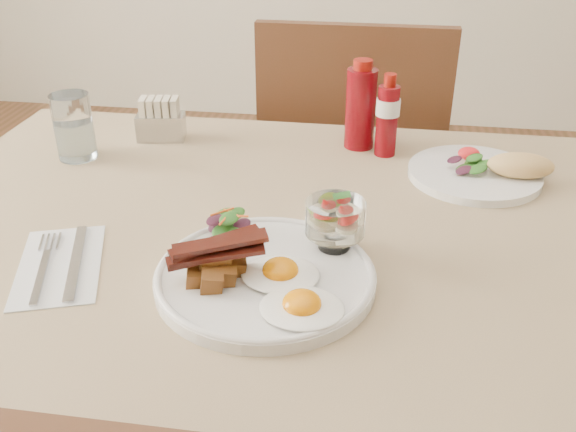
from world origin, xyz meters
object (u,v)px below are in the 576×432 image
main_plate (265,278)px  sugar_caddy (161,121)px  hot_sauce_bottle (387,116)px  fruit_cup (335,218)px  table (326,286)px  chair_far (351,179)px  second_plate (485,171)px  ketchup_bottle (361,107)px  water_glass (74,130)px

main_plate → sugar_caddy: 0.53m
hot_sauce_bottle → main_plate: bearing=-108.0°
fruit_cup → table: bearing=103.6°
chair_far → second_plate: (0.24, -0.44, 0.24)m
sugar_caddy → chair_far: bearing=36.2°
main_plate → ketchup_bottle: 0.48m
sugar_caddy → water_glass: 0.16m
table → sugar_caddy: (-0.35, 0.31, 0.12)m
chair_far → ketchup_bottle: chair_far is taller
chair_far → sugar_caddy: 0.56m
second_plate → ketchup_bottle: size_ratio=1.46×
chair_far → water_glass: chair_far is taller
chair_far → main_plate: bearing=-94.8°
chair_far → ketchup_bottle: 0.45m
second_plate → hot_sauce_bottle: bearing=154.8°
fruit_cup → sugar_caddy: (-0.37, 0.37, -0.02)m
chair_far → fruit_cup: size_ratio=11.60×
sugar_caddy → water_glass: bearing=-147.4°
second_plate → ketchup_bottle: bearing=153.2°
fruit_cup → sugar_caddy: fruit_cup is taller
chair_far → fruit_cup: 0.78m
sugar_caddy → fruit_cup: bearing=-54.1°
main_plate → second_plate: size_ratio=1.17×
chair_far → hot_sauce_bottle: size_ratio=6.21×
fruit_cup → hot_sauce_bottle: bearing=80.4°
fruit_cup → second_plate: bearing=50.8°
chair_far → sugar_caddy: (-0.35, -0.35, 0.26)m
table → main_plate: 0.18m
table → chair_far: size_ratio=1.43×
ketchup_bottle → water_glass: bearing=-165.7°
table → sugar_caddy: sugar_caddy is taller
water_glass → second_plate: bearing=1.4°
table → chair_far: chair_far is taller
table → sugar_caddy: 0.49m
hot_sauce_bottle → sugar_caddy: (-0.43, 0.01, -0.04)m
chair_far → water_glass: (-0.47, -0.46, 0.28)m
chair_far → sugar_caddy: chair_far is taller
sugar_caddy → water_glass: water_glass is taller
main_plate → chair_far: bearing=85.2°
fruit_cup → ketchup_bottle: (0.01, 0.39, 0.02)m
main_plate → water_glass: (-0.41, 0.34, 0.04)m
chair_far → main_plate: size_ratio=3.32×
chair_far → fruit_cup: chair_far is taller
table → main_plate: bearing=-117.1°
chair_far → sugar_caddy: size_ratio=9.75×
sugar_caddy → main_plate: bearing=-66.1°
ketchup_bottle → sugar_caddy: ketchup_bottle is taller
main_plate → hot_sauce_bottle: 0.46m
chair_far → second_plate: chair_far is taller
fruit_cup → ketchup_bottle: bearing=88.3°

